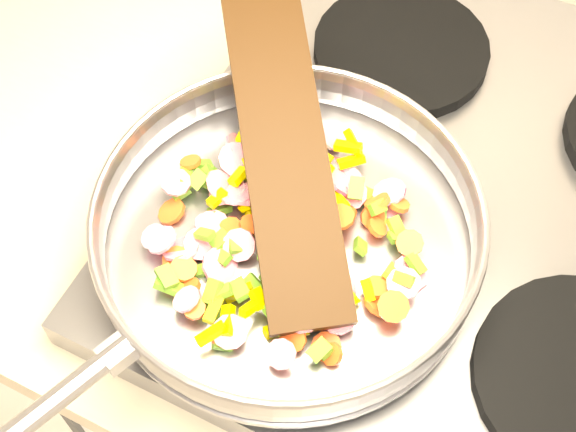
% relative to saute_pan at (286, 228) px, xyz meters
% --- Properties ---
extents(cooktop, '(0.60, 0.60, 0.04)m').
position_rel_saute_pan_xyz_m(cooktop, '(0.14, 0.14, -0.07)').
color(cooktop, '#939399').
rests_on(cooktop, counter_top).
extents(grate_fl, '(0.19, 0.19, 0.02)m').
position_rel_saute_pan_xyz_m(grate_fl, '(-0.00, 0.00, -0.04)').
color(grate_fl, black).
rests_on(grate_fl, cooktop).
extents(grate_bl, '(0.19, 0.19, 0.02)m').
position_rel_saute_pan_xyz_m(grate_bl, '(-0.00, 0.28, -0.04)').
color(grate_bl, black).
rests_on(grate_bl, cooktop).
extents(saute_pan, '(0.38, 0.53, 0.06)m').
position_rel_saute_pan_xyz_m(saute_pan, '(0.00, 0.00, 0.00)').
color(saute_pan, '#9E9EA5').
rests_on(saute_pan, grate_fl).
extents(vegetable_heap, '(0.27, 0.26, 0.05)m').
position_rel_saute_pan_xyz_m(vegetable_heap, '(-0.00, 0.00, -0.01)').
color(vegetable_heap, '#FF571E').
rests_on(vegetable_heap, saute_pan).
extents(wooden_spatula, '(0.24, 0.30, 0.10)m').
position_rel_saute_pan_xyz_m(wooden_spatula, '(-0.03, 0.05, 0.03)').
color(wooden_spatula, black).
rests_on(wooden_spatula, saute_pan).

